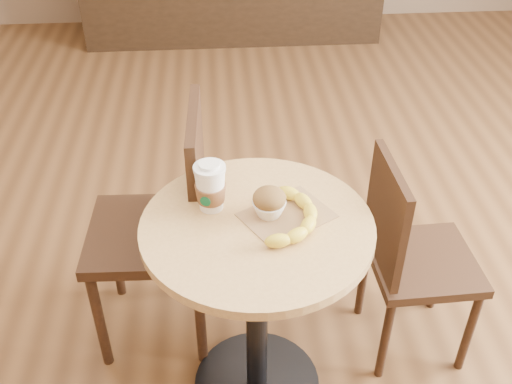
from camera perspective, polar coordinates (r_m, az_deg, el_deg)
cafe_table at (r=1.84m, az=0.09°, el=-8.52°), size 0.67×0.67×0.75m
chair_left at (r=2.08m, az=-8.63°, el=-2.86°), size 0.43×0.43×0.94m
chair_right at (r=2.11m, az=14.37°, el=-5.74°), size 0.37×0.37×0.80m
kraft_bag at (r=1.71m, az=2.94°, el=-2.23°), size 0.30×0.28×0.00m
coffee_cup at (r=1.70m, az=-4.36°, el=0.37°), size 0.09×0.09×0.15m
muffin at (r=1.69m, az=1.27°, el=-0.98°), size 0.10×0.10×0.09m
banana at (r=1.68m, az=3.50°, el=-2.23°), size 0.26×0.33×0.04m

